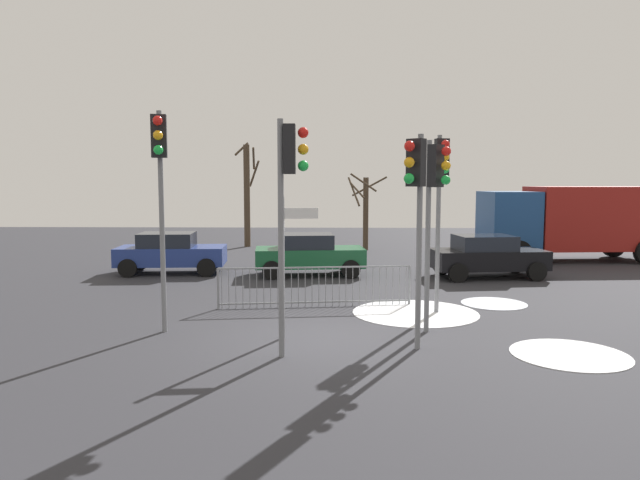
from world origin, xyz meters
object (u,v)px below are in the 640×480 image
at_px(traffic_light_foreground_right, 441,183).
at_px(direction_sign_post, 286,259).
at_px(car_black_trailing, 487,256).
at_px(traffic_light_mid_left, 289,184).
at_px(car_blue_mid, 171,252).
at_px(delivery_truck, 570,219).
at_px(bare_tree_centre, 247,193).
at_px(bare_tree_left, 365,209).
at_px(traffic_light_mid_right, 435,193).
at_px(traffic_light_rear_left, 160,171).
at_px(car_green_near, 309,254).
at_px(traffic_light_rear_right, 416,193).

distance_m(traffic_light_foreground_right, direction_sign_post, 4.61).
bearing_deg(car_black_trailing, traffic_light_mid_left, -130.43).
distance_m(traffic_light_mid_left, car_blue_mid, 11.49).
xyz_separation_m(delivery_truck, bare_tree_centre, (-14.24, 5.06, 0.98)).
distance_m(car_blue_mid, bare_tree_left, 10.51).
xyz_separation_m(traffic_light_foreground_right, bare_tree_left, (-1.17, 13.71, -1.26)).
distance_m(car_black_trailing, bare_tree_centre, 13.72).
distance_m(traffic_light_mid_right, delivery_truck, 14.23).
xyz_separation_m(traffic_light_rear_left, delivery_truck, (13.48, 12.11, -1.77)).
height_order(traffic_light_mid_left, car_green_near, traffic_light_mid_left).
relative_size(traffic_light_mid_left, bare_tree_centre, 0.83).
distance_m(traffic_light_rear_left, traffic_light_foreground_right, 6.64).
bearing_deg(car_black_trailing, traffic_light_foreground_right, -122.43).
bearing_deg(car_blue_mid, traffic_light_rear_left, -79.76).
distance_m(traffic_light_rear_left, car_blue_mid, 9.08).
bearing_deg(traffic_light_rear_left, delivery_truck, -150.38).
distance_m(traffic_light_mid_right, car_green_near, 8.77).
bearing_deg(bare_tree_centre, car_black_trailing, -44.35).
distance_m(traffic_light_rear_left, car_green_near, 8.96).
relative_size(car_blue_mid, car_green_near, 0.99).
relative_size(traffic_light_foreground_right, car_black_trailing, 1.11).
distance_m(traffic_light_rear_left, direction_sign_post, 3.27).
bearing_deg(traffic_light_rear_right, car_blue_mid, -13.86).
relative_size(car_black_trailing, car_green_near, 1.01).
bearing_deg(delivery_truck, direction_sign_post, 44.04).
relative_size(traffic_light_foreground_right, car_green_near, 1.12).
height_order(car_black_trailing, delivery_truck, delivery_truck).
bearing_deg(direction_sign_post, traffic_light_rear_right, -24.18).
bearing_deg(direction_sign_post, car_blue_mid, 113.35).
height_order(car_blue_mid, bare_tree_left, bare_tree_left).
bearing_deg(car_green_near, direction_sign_post, -96.99).
relative_size(direction_sign_post, delivery_truck, 0.41).
bearing_deg(traffic_light_mid_right, car_blue_mid, -93.13).
relative_size(traffic_light_rear_left, delivery_truck, 0.66).
xyz_separation_m(traffic_light_foreground_right, traffic_light_rear_right, (-1.04, -3.22, -0.17)).
relative_size(traffic_light_mid_left, direction_sign_post, 1.48).
distance_m(traffic_light_mid_left, traffic_light_foreground_right, 5.05).
distance_m(traffic_light_mid_right, traffic_light_rear_right, 1.46).
bearing_deg(traffic_light_rear_right, traffic_light_mid_right, -75.34).
height_order(traffic_light_mid_right, car_black_trailing, traffic_light_mid_right).
height_order(traffic_light_rear_left, bare_tree_left, traffic_light_rear_left).
xyz_separation_m(traffic_light_mid_right, car_green_near, (-3.06, 7.88, -2.30)).
bearing_deg(traffic_light_mid_right, traffic_light_rear_right, 18.99).
bearing_deg(traffic_light_mid_right, traffic_light_foreground_right, -151.68).
xyz_separation_m(traffic_light_mid_left, traffic_light_foreground_right, (3.44, 3.70, 0.00)).
xyz_separation_m(car_blue_mid, car_green_near, (5.01, -0.30, 0.00)).
xyz_separation_m(car_green_near, delivery_truck, (10.69, 4.05, 0.97)).
bearing_deg(car_blue_mid, bare_tree_centre, 75.93).
relative_size(traffic_light_rear_left, direction_sign_post, 1.60).
bearing_deg(bare_tree_centre, bare_tree_left, -13.43).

